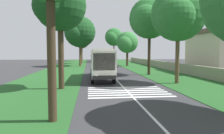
# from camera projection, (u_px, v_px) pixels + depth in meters

# --- Properties ---
(ground) EXTENTS (160.00, 160.00, 0.00)m
(ground) POSITION_uv_depth(u_px,v_px,m) (125.00, 89.00, 19.35)
(ground) COLOR #333335
(grass_verge_left) EXTENTS (120.00, 8.00, 0.04)m
(grass_verge_left) POSITION_uv_depth(u_px,v_px,m) (58.00, 74.00, 33.35)
(grass_verge_left) COLOR #235623
(grass_verge_left) RESTS_ON ground
(grass_verge_right) EXTENTS (120.00, 8.00, 0.04)m
(grass_verge_right) POSITION_uv_depth(u_px,v_px,m) (159.00, 72.00, 35.09)
(grass_verge_right) COLOR #235623
(grass_verge_right) RESTS_ON ground
(centre_line) EXTENTS (110.00, 0.16, 0.01)m
(centre_line) POSITION_uv_depth(u_px,v_px,m) (110.00, 73.00, 34.22)
(centre_line) COLOR silver
(centre_line) RESTS_ON ground
(coach_bus) EXTENTS (11.16, 2.62, 3.73)m
(coach_bus) POSITION_uv_depth(u_px,v_px,m) (101.00, 62.00, 26.40)
(coach_bus) COLOR silver
(coach_bus) RESTS_ON ground
(zebra_crossing) EXTENTS (4.95, 6.80, 0.01)m
(zebra_crossing) POSITION_uv_depth(u_px,v_px,m) (128.00, 92.00, 18.14)
(zebra_crossing) COLOR silver
(zebra_crossing) RESTS_ON ground
(trailing_car_0) EXTENTS (4.30, 1.78, 1.43)m
(trailing_car_0) POSITION_uv_depth(u_px,v_px,m) (113.00, 64.00, 47.33)
(trailing_car_0) COLOR gray
(trailing_car_0) RESTS_ON ground
(trailing_car_1) EXTENTS (4.30, 1.78, 1.43)m
(trailing_car_1) POSITION_uv_depth(u_px,v_px,m) (110.00, 62.00, 55.99)
(trailing_car_1) COLOR gray
(trailing_car_1) RESTS_ON ground
(trailing_car_2) EXTENTS (4.30, 1.78, 1.43)m
(trailing_car_2) POSITION_uv_depth(u_px,v_px,m) (107.00, 61.00, 64.12)
(trailing_car_2) COLOR gray
(trailing_car_2) RESTS_ON ground
(trailing_car_3) EXTENTS (4.30, 1.78, 1.43)m
(trailing_car_3) POSITION_uv_depth(u_px,v_px,m) (104.00, 60.00, 73.53)
(trailing_car_3) COLOR silver
(trailing_car_3) RESTS_ON ground
(trailing_minibus_0) EXTENTS (6.00, 2.14, 2.53)m
(trailing_minibus_0) POSITION_uv_depth(u_px,v_px,m) (94.00, 57.00, 82.43)
(trailing_minibus_0) COLOR #CC4C33
(trailing_minibus_0) RESTS_ON ground
(roadside_tree_left_1) EXTENTS (5.64, 4.66, 9.90)m
(roadside_tree_left_1) POSITION_uv_depth(u_px,v_px,m) (59.00, 7.00, 18.95)
(roadside_tree_left_1) COLOR #3D2D1E
(roadside_tree_left_1) RESTS_ON grass_verge_left
(roadside_tree_left_2) EXTENTS (9.04, 7.41, 11.90)m
(roadside_tree_left_2) POSITION_uv_depth(u_px,v_px,m) (79.00, 33.00, 50.27)
(roadside_tree_left_2) COLOR brown
(roadside_tree_left_2) RESTS_ON grass_verge_left
(roadside_tree_left_3) EXTENTS (6.29, 5.48, 10.33)m
(roadside_tree_left_3) POSITION_uv_depth(u_px,v_px,m) (81.00, 38.00, 60.85)
(roadside_tree_left_3) COLOR brown
(roadside_tree_left_3) RESTS_ON grass_verge_left
(roadside_tree_left_4) EXTENTS (6.84, 5.75, 10.45)m
(roadside_tree_left_4) POSITION_uv_depth(u_px,v_px,m) (81.00, 41.00, 77.59)
(roadside_tree_left_4) COLOR #3D2D1E
(roadside_tree_left_4) RESTS_ON grass_verge_left
(roadside_tree_right_0) EXTENTS (7.63, 6.05, 11.31)m
(roadside_tree_right_0) POSITION_uv_depth(u_px,v_px,m) (148.00, 20.00, 30.97)
(roadside_tree_right_0) COLOR #3D2D1E
(roadside_tree_right_0) RESTS_ON grass_verge_right
(roadside_tree_right_1) EXTENTS (6.59, 5.27, 8.38)m
(roadside_tree_right_1) POSITION_uv_depth(u_px,v_px,m) (127.00, 43.00, 51.37)
(roadside_tree_right_1) COLOR #4C3826
(roadside_tree_right_1) RESTS_ON grass_verge_right
(roadside_tree_right_3) EXTENTS (6.88, 5.77, 10.28)m
(roadside_tree_right_3) POSITION_uv_depth(u_px,v_px,m) (177.00, 16.00, 22.26)
(roadside_tree_right_3) COLOR brown
(roadside_tree_right_3) RESTS_ON grass_verge_right
(roadside_tree_right_4) EXTENTS (7.63, 6.14, 11.52)m
(roadside_tree_right_4) POSITION_uv_depth(u_px,v_px,m) (113.00, 38.00, 71.37)
(roadside_tree_right_4) COLOR #3D2D1E
(roadside_tree_right_4) RESTS_ON grass_verge_right
(utility_pole) EXTENTS (0.24, 1.40, 7.28)m
(utility_pole) POSITION_uv_depth(u_px,v_px,m) (149.00, 49.00, 31.23)
(utility_pole) COLOR #473828
(utility_pole) RESTS_ON grass_verge_right
(roadside_wall) EXTENTS (70.00, 0.40, 1.52)m
(roadside_wall) POSITION_uv_depth(u_px,v_px,m) (167.00, 66.00, 40.36)
(roadside_wall) COLOR #9E937F
(roadside_wall) RESTS_ON grass_verge_right
(roadside_building) EXTENTS (11.58, 7.80, 7.16)m
(roadside_building) POSITION_uv_depth(u_px,v_px,m) (220.00, 51.00, 35.83)
(roadside_building) COLOR beige
(roadside_building) RESTS_ON ground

